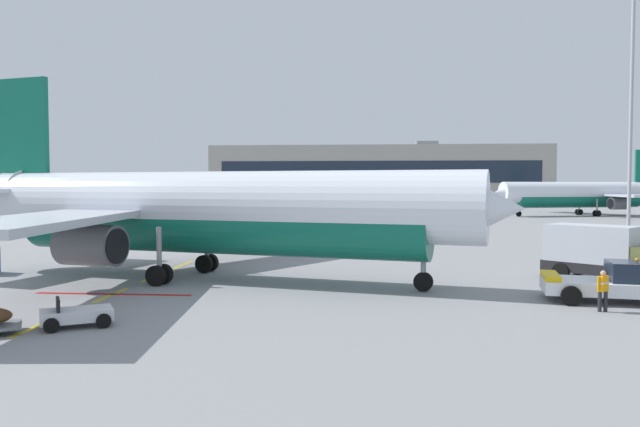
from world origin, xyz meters
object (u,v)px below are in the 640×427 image
Objects in this scene: airliner_mid_left at (581,194)px; ground_crew_worker at (603,288)px; catering_truck at (606,252)px; apron_light_mast_far at (632,67)px; airliner_foreground at (206,211)px; pushback_tug at (616,283)px.

airliner_mid_left is 18.28× the size of ground_crew_worker.
catering_truck is at bearing 69.28° from ground_crew_worker.
airliner_mid_left reaches higher than ground_crew_worker.
airliner_foreground is at bearing -140.23° from apron_light_mast_far.
pushback_tug is 3.58× the size of ground_crew_worker.
pushback_tug is 0.23× the size of apron_light_mast_far.
ground_crew_worker is at bearing -110.72° from catering_truck.
apron_light_mast_far is at bearing 66.04° from catering_truck.
catering_truck is (22.61, 1.18, -2.30)m from airliner_foreground.
apron_light_mast_far reaches higher than ground_crew_worker.
pushback_tug is 6.56m from catering_truck.
airliner_mid_left reaches higher than catering_truck.
pushback_tug reaches higher than ground_crew_worker.
pushback_tug is at bearing 58.03° from ground_crew_worker.
apron_light_mast_far is (35.06, 29.18, 13.13)m from airliner_foreground.
airliner_foreground is at bearing 166.25° from pushback_tug.
airliner_mid_left is (45.76, 75.80, -0.19)m from airliner_foreground.
ground_crew_worker is at bearing -107.60° from airliner_mid_left.
airliner_foreground is 20.94m from ground_crew_worker.
catering_truck is 0.25× the size of apron_light_mast_far.
airliner_mid_left is (24.96, 80.89, 2.86)m from pushback_tug.
ground_crew_worker is at bearing -121.97° from pushback_tug.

